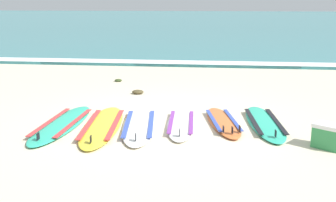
% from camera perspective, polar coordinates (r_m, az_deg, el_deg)
% --- Properties ---
extents(ground_plane, '(80.00, 80.00, 0.00)m').
position_cam_1_polar(ground_plane, '(7.74, -0.49, -2.87)').
color(ground_plane, beige).
extents(sea, '(80.00, 60.00, 0.10)m').
position_cam_1_polar(sea, '(43.75, 5.45, 10.95)').
color(sea, teal).
rests_on(sea, ground).
extents(wave_foam_strip, '(80.00, 0.83, 0.11)m').
position_cam_1_polar(wave_foam_strip, '(14.29, 2.83, 5.11)').
color(wave_foam_strip, white).
rests_on(wave_foam_strip, ground).
extents(surfboard_0, '(0.68, 2.51, 0.18)m').
position_cam_1_polar(surfboard_0, '(7.74, -14.28, -3.03)').
color(surfboard_0, '#2DB793').
rests_on(surfboard_0, ground).
extents(surfboard_1, '(0.87, 2.60, 0.18)m').
position_cam_1_polar(surfboard_1, '(7.49, -8.97, -3.33)').
color(surfboard_1, yellow).
rests_on(surfboard_1, ground).
extents(surfboard_2, '(0.86, 2.38, 0.18)m').
position_cam_1_polar(surfboard_2, '(7.43, -3.96, -3.32)').
color(surfboard_2, white).
rests_on(surfboard_2, ground).
extents(surfboard_3, '(0.60, 2.04, 0.18)m').
position_cam_1_polar(surfboard_3, '(7.51, 1.81, -3.11)').
color(surfboard_3, white).
rests_on(surfboard_3, ground).
extents(surfboard_4, '(0.85, 2.04, 0.18)m').
position_cam_1_polar(surfboard_4, '(7.68, 7.53, -2.83)').
color(surfboard_4, orange).
rests_on(surfboard_4, ground).
extents(surfboard_5, '(0.76, 2.34, 0.18)m').
position_cam_1_polar(surfboard_5, '(7.76, 13.06, -2.91)').
color(surfboard_5, '#2DB793').
rests_on(surfboard_5, ground).
extents(cooler_box, '(0.55, 0.52, 0.38)m').
position_cam_1_polar(cooler_box, '(6.81, 21.18, -4.49)').
color(cooler_box, '#338C4C').
rests_on(cooler_box, ground).
extents(seaweed_clump_near_shoreline, '(0.28, 0.22, 0.10)m').
position_cam_1_polar(seaweed_clump_near_shoreline, '(10.00, -4.15, 1.25)').
color(seaweed_clump_near_shoreline, '#4C4228').
rests_on(seaweed_clump_near_shoreline, ground).
extents(seaweed_clump_mid_sand, '(0.21, 0.16, 0.07)m').
position_cam_1_polar(seaweed_clump_mid_sand, '(11.55, -6.82, 2.83)').
color(seaweed_clump_mid_sand, '#384723').
rests_on(seaweed_clump_mid_sand, ground).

